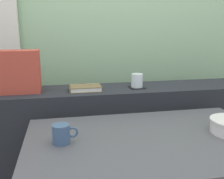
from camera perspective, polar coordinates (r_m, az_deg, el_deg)
name	(u,v)px	position (r m, az deg, el deg)	size (l,w,h in m)	color
outdoor_backdrop	(101,4)	(2.32, -2.46, 18.42)	(4.80, 0.08, 2.80)	#9EC699
dark_console_ledge	(116,143)	(1.86, 0.97, -11.80)	(2.80, 0.34, 0.80)	#23262B
breakfast_table	(152,159)	(1.26, 8.73, -14.84)	(1.15, 0.71, 0.71)	#414145
coaster_square	(137,87)	(1.74, 5.50, 0.46)	(0.10, 0.10, 0.01)	black
juice_glass	(137,81)	(1.73, 5.54, 1.92)	(0.08, 0.08, 0.09)	white
closed_book	(85,88)	(1.67, -6.02, 0.31)	(0.20, 0.14, 0.03)	brown
throw_pillow	(13,72)	(1.69, -21.00, 3.66)	(0.32, 0.14, 0.26)	#B74233
ceramic_mug	(62,134)	(1.15, -11.06, -9.60)	(0.11, 0.08, 0.08)	#3D567A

